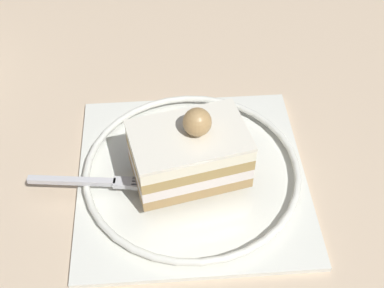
% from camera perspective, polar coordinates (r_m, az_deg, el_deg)
% --- Properties ---
extents(ground_plane, '(2.40, 2.40, 0.00)m').
position_cam_1_polar(ground_plane, '(0.45, -2.81, -6.93)').
color(ground_plane, beige).
extents(dessert_plate, '(0.22, 0.22, 0.02)m').
position_cam_1_polar(dessert_plate, '(0.47, -0.00, -3.20)').
color(dessert_plate, white).
rests_on(dessert_plate, ground_plane).
extents(cake_slice, '(0.10, 0.07, 0.07)m').
position_cam_1_polar(cake_slice, '(0.44, -0.28, -0.93)').
color(cake_slice, tan).
rests_on(cake_slice, dessert_plate).
extents(fork, '(0.11, 0.03, 0.00)m').
position_cam_1_polar(fork, '(0.45, -10.26, -4.11)').
color(fork, silver).
rests_on(fork, dessert_plate).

